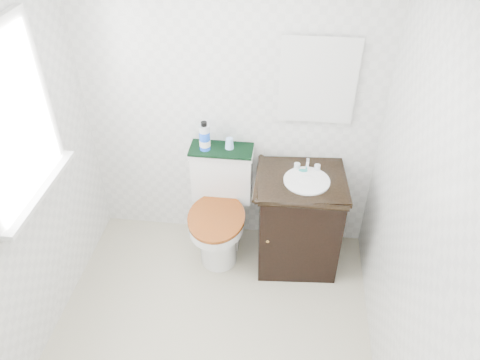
% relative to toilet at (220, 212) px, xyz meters
% --- Properties ---
extents(floor, '(2.40, 2.40, 0.00)m').
position_rel_toilet_xyz_m(floor, '(0.05, -0.96, -0.39)').
color(floor, '#BCB397').
rests_on(floor, ground).
extents(wall_back, '(2.40, 0.00, 2.40)m').
position_rel_toilet_xyz_m(wall_back, '(0.05, 0.24, 0.81)').
color(wall_back, silver).
rests_on(wall_back, ground).
extents(wall_right, '(0.00, 2.40, 2.40)m').
position_rel_toilet_xyz_m(wall_right, '(1.15, -0.96, 0.81)').
color(wall_right, silver).
rests_on(wall_right, ground).
extents(window, '(0.02, 0.70, 0.90)m').
position_rel_toilet_xyz_m(window, '(-1.02, -0.71, 1.16)').
color(window, white).
rests_on(window, wall_left).
extents(mirror, '(0.50, 0.02, 0.60)m').
position_rel_toilet_xyz_m(mirror, '(0.66, 0.21, 1.06)').
color(mirror, silver).
rests_on(mirror, wall_back).
extents(toilet, '(0.48, 0.65, 0.89)m').
position_rel_toilet_xyz_m(toilet, '(0.00, 0.00, 0.00)').
color(toilet, white).
rests_on(toilet, floor).
extents(vanity, '(0.67, 0.59, 0.92)m').
position_rel_toilet_xyz_m(vanity, '(0.61, -0.06, 0.04)').
color(vanity, black).
rests_on(vanity, floor).
extents(trash_bin, '(0.19, 0.15, 0.27)m').
position_rel_toilet_xyz_m(trash_bin, '(0.48, 0.14, -0.25)').
color(trash_bin, silver).
rests_on(trash_bin, floor).
extents(towel, '(0.47, 0.22, 0.02)m').
position_rel_toilet_xyz_m(towel, '(0.00, 0.13, 0.51)').
color(towel, black).
rests_on(towel, toilet).
extents(mouthwash_bottle, '(0.08, 0.08, 0.23)m').
position_rel_toilet_xyz_m(mouthwash_bottle, '(-0.12, 0.11, 0.63)').
color(mouthwash_bottle, blue).
rests_on(mouthwash_bottle, towel).
extents(cup, '(0.07, 0.07, 0.08)m').
position_rel_toilet_xyz_m(cup, '(0.06, 0.14, 0.56)').
color(cup, '#98C1F9').
rests_on(cup, towel).
extents(soap_bar, '(0.07, 0.05, 0.02)m').
position_rel_toilet_xyz_m(soap_bar, '(0.61, 0.02, 0.45)').
color(soap_bar, teal).
rests_on(soap_bar, vanity).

